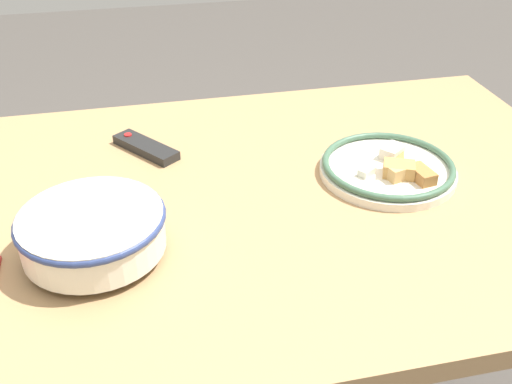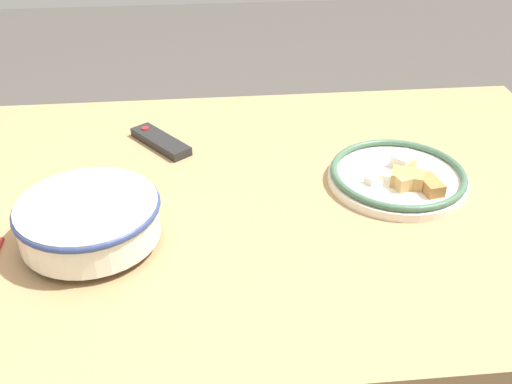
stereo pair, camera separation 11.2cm
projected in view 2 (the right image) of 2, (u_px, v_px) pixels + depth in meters
The scene contains 4 objects.
dining_table at pixel (227, 223), 1.23m from camera, with size 1.60×0.96×0.71m.
noodle_bowl at pixel (89, 219), 1.04m from camera, with size 0.25×0.25×0.08m.
food_plate at pixel (399, 176), 1.22m from camera, with size 0.28×0.28×0.05m.
tv_remote at pixel (161, 141), 1.36m from camera, with size 0.14×0.17×0.02m.
Camera 2 is at (-0.04, -1.00, 1.36)m, focal length 42.00 mm.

